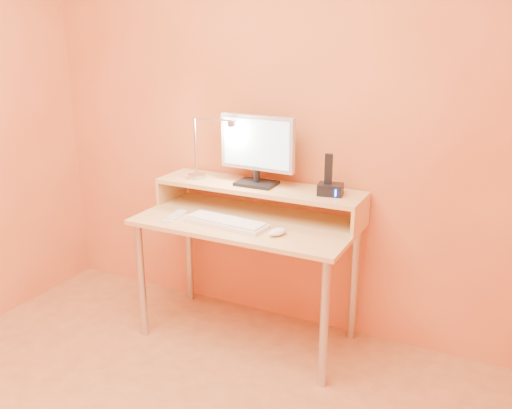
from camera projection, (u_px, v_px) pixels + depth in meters
The scene contains 25 objects.
wall_back at pixel (272, 115), 3.11m from camera, with size 3.00×0.04×2.50m, color #E8874E.
desk_leg_fl at pixel (141, 280), 3.13m from camera, with size 0.04×0.04×0.69m, color #BABBBE.
desk_leg_fr at pixel (324, 324), 2.67m from camera, with size 0.04×0.04×0.69m, color #BABBBE.
desk_leg_bl at pixel (189, 250), 3.56m from camera, with size 0.04×0.04×0.69m, color #BABBBE.
desk_leg_br at pixel (354, 283), 3.10m from camera, with size 0.04×0.04×0.69m, color #BABBBE.
desk_lower at pixel (247, 222), 3.01m from camera, with size 1.20×0.60×0.03m, color #E0B067.
shelf_riser_left at pixel (172, 188), 3.36m from camera, with size 0.02×0.30×0.14m, color #E0B067.
shelf_riser_right at pixel (361, 216), 2.86m from camera, with size 0.02×0.30×0.14m, color #E0B067.
desk_shelf at pixel (259, 187), 3.08m from camera, with size 1.20×0.30×0.03m, color #E0B067.
monitor_foot at pixel (257, 183), 3.08m from camera, with size 0.22×0.16×0.02m, color black.
monitor_neck at pixel (257, 176), 3.07m from camera, with size 0.04×0.04×0.07m, color black.
monitor_panel at pixel (257, 143), 3.02m from camera, with size 0.44×0.04×0.30m, color silver.
monitor_back at pixel (259, 142), 3.04m from camera, with size 0.40×0.01×0.26m, color black.
monitor_screen at pixel (256, 143), 3.01m from camera, with size 0.40×0.00×0.26m, color #B3E3FE.
lamp_base at pixel (196, 176), 3.22m from camera, with size 0.10×0.10×0.03m, color #BABBBE.
lamp_post at pixel (195, 147), 3.16m from camera, with size 0.01×0.01×0.33m, color #BABBBE.
lamp_arm at pixel (213, 119), 3.06m from camera, with size 0.01×0.01×0.24m, color #BABBBE.
lamp_head at pixel (232, 124), 3.01m from camera, with size 0.04×0.04×0.03m, color #BABBBE.
lamp_bulb at pixel (232, 127), 3.02m from camera, with size 0.03×0.03×0.00m, color #FFEAC6.
phone_dock at pixel (330, 189), 2.89m from camera, with size 0.13×0.10×0.06m, color black.
phone_handset at pixel (329, 169), 2.87m from camera, with size 0.04×0.03×0.16m, color black.
phone_led at pixel (336, 193), 2.83m from camera, with size 0.01×0.00×0.04m, color #196FFA.
keyboard at pixel (226, 223), 2.93m from camera, with size 0.46×0.15×0.02m, color white.
mouse at pixel (277, 232), 2.78m from camera, with size 0.06×0.11×0.04m, color white.
remote_control at pixel (175, 217), 3.03m from camera, with size 0.05×0.19×0.02m, color white.
Camera 1 is at (1.30, -1.34, 1.72)m, focal length 38.56 mm.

